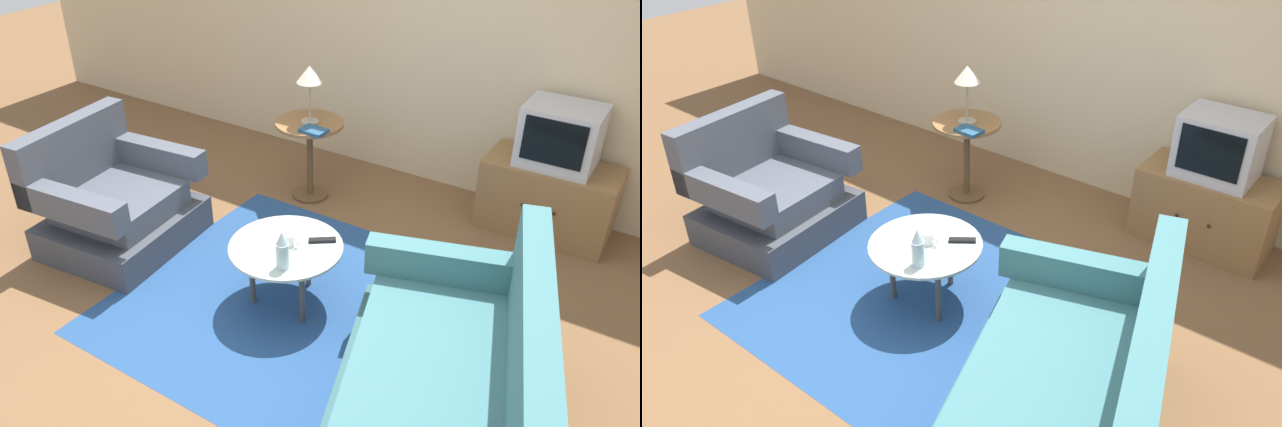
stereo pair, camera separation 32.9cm
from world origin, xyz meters
TOP-DOWN VIEW (x-y plane):
  - ground_plane at (0.00, 0.00)m, footprint 16.00×16.00m
  - back_wall at (0.00, 2.24)m, footprint 9.00×0.12m
  - area_rug at (-0.05, 0.19)m, footprint 2.00×2.00m
  - armchair at (-1.48, 0.11)m, footprint 0.95×1.04m
  - couch at (1.21, -0.38)m, footprint 1.44×2.04m
  - coffee_table at (-0.05, 0.19)m, footprint 0.69×0.69m
  - side_table at (-0.68, 1.39)m, footprint 0.53×0.53m
  - tv_stand at (1.05, 1.90)m, footprint 0.92×0.49m
  - television at (1.05, 1.91)m, footprint 0.51×0.41m
  - table_lamp at (-0.66, 1.38)m, footprint 0.19×0.19m
  - vase at (0.06, -0.00)m, footprint 0.08×0.08m
  - mug at (-0.04, 0.20)m, footprint 0.12×0.08m
  - tv_remote_dark at (0.11, 0.34)m, footprint 0.16×0.13m
  - book at (-0.54, 1.25)m, footprint 0.20×0.15m

SIDE VIEW (x-z plane):
  - ground_plane at x=0.00m, z-range 0.00..0.00m
  - area_rug at x=-0.05m, z-range 0.00..0.00m
  - tv_stand at x=1.05m, z-range 0.00..0.54m
  - couch at x=1.21m, z-range -0.17..0.75m
  - armchair at x=-1.48m, z-range -0.14..0.73m
  - coffee_table at x=-0.05m, z-range 0.17..0.60m
  - tv_remote_dark at x=0.11m, z-range 0.43..0.45m
  - mug at x=-0.04m, z-range 0.43..0.50m
  - side_table at x=-0.68m, z-range 0.14..0.79m
  - vase at x=0.06m, z-range 0.42..0.66m
  - book at x=-0.54m, z-range 0.65..0.67m
  - television at x=1.05m, z-range 0.54..0.97m
  - table_lamp at x=-0.66m, z-range 0.78..1.22m
  - back_wall at x=0.00m, z-range 0.00..2.70m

